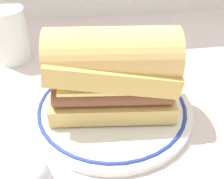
{
  "coord_description": "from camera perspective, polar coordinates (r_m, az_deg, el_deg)",
  "views": [
    {
      "loc": [
        -0.07,
        -0.33,
        0.32
      ],
      "look_at": [
        -0.01,
        0.02,
        0.04
      ],
      "focal_mm": 47.58,
      "sensor_mm": 36.0,
      "label": 1
    }
  ],
  "objects": [
    {
      "name": "plate",
      "position": [
        0.47,
        -0.0,
        -3.61
      ],
      "size": [
        0.25,
        0.25,
        0.01
      ],
      "color": "white",
      "rests_on": "ground_plane"
    },
    {
      "name": "butter_knife",
      "position": [
        0.62,
        -3.62,
        7.4
      ],
      "size": [
        0.07,
        0.14,
        0.01
      ],
      "color": "silver",
      "rests_on": "ground_plane"
    },
    {
      "name": "drinking_glass",
      "position": [
        0.61,
        -18.75,
        9.24
      ],
      "size": [
        0.07,
        0.07,
        0.11
      ],
      "color": "silver",
      "rests_on": "ground_plane"
    },
    {
      "name": "ground_plane",
      "position": [
        0.46,
        2.13,
        -5.87
      ],
      "size": [
        1.5,
        1.5,
        0.0
      ],
      "primitive_type": "plane",
      "color": "beige"
    },
    {
      "name": "sausage_sandwich",
      "position": [
        0.43,
        0.0,
        3.7
      ],
      "size": [
        0.2,
        0.11,
        0.13
      ],
      "rotation": [
        0.0,
        0.0,
        -0.11
      ],
      "color": "#DCB863",
      "rests_on": "plate"
    }
  ]
}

